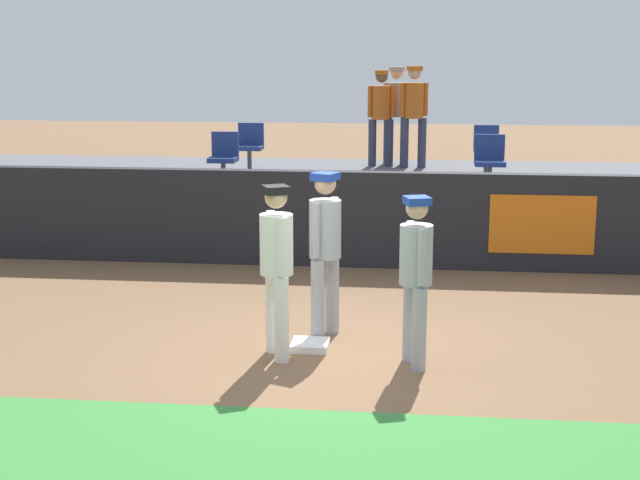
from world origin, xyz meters
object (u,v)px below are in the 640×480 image
player_fielder_home (277,259)px  spectator_casual (396,108)px  player_runner_visitor (416,269)px  seat_front_left (224,155)px  spectator_hooded (414,109)px  seat_front_right (490,158)px  spectator_capped (381,111)px  player_coach_visitor (325,243)px  seat_back_left (250,143)px  seat_back_right (486,146)px  first_base (310,345)px

player_fielder_home → spectator_casual: size_ratio=0.99×
player_runner_visitor → seat_front_left: seat_front_left is taller
player_runner_visitor → spectator_hooded: size_ratio=0.95×
player_runner_visitor → seat_front_right: size_ratio=2.10×
player_fielder_home → player_runner_visitor: 1.45m
spectator_capped → player_coach_visitor: bearing=86.0°
player_coach_visitor → seat_back_left: player_coach_visitor is taller
player_coach_visitor → seat_front_right: player_coach_visitor is taller
seat_back_right → spectator_hooded: 1.54m
player_coach_visitor → spectator_casual: (0.56, 7.71, 0.99)m
first_base → seat_front_left: 5.89m
seat_back_left → seat_front_left: bearing=-93.2°
first_base → player_fielder_home: bearing=-138.2°
player_coach_visitor → spectator_capped: 7.42m
seat_back_left → spectator_capped: bearing=15.8°
seat_back_right → spectator_capped: spectator_capped is taller
seat_back_right → spectator_hooded: bearing=157.3°
seat_front_right → spectator_casual: bearing=119.0°
first_base → spectator_hooded: bearing=82.5°
player_runner_visitor → seat_front_right: bearing=151.0°
player_runner_visitor → spectator_capped: size_ratio=0.99×
player_fielder_home → spectator_hooded: (1.32, 7.95, 1.03)m
player_coach_visitor → spectator_hooded: spectator_hooded is taller
player_coach_visitor → spectator_casual: size_ratio=1.02×
first_base → player_runner_visitor: bearing=-20.1°
first_base → player_coach_visitor: player_coach_visitor is taller
player_fielder_home → player_coach_visitor: 0.85m
spectator_hooded → player_runner_visitor: bearing=78.7°
seat_front_left → player_runner_visitor: bearing=-60.9°
player_coach_visitor → seat_front_left: bearing=-132.6°
player_coach_visitor → seat_back_left: (-2.09, 6.68, 0.39)m
first_base → seat_back_right: seat_back_right is taller
first_base → seat_back_left: 7.54m
player_runner_visitor → seat_front_right: (1.12, 5.74, 0.46)m
seat_back_left → spectator_casual: spectator_casual is taller
spectator_casual → seat_front_left: bearing=56.9°
player_fielder_home → player_coach_visitor: player_coach_visitor is taller
player_fielder_home → seat_back_left: bearing=167.4°
player_coach_visitor → seat_back_right: (2.20, 6.68, 0.39)m
seat_front_right → seat_back_right: bearing=87.9°
seat_back_left → spectator_hooded: (2.98, 0.55, 0.61)m
seat_back_left → spectator_capped: spectator_capped is taller
player_runner_visitor → seat_front_left: size_ratio=2.10×
player_fielder_home → seat_back_left: (-1.66, 7.41, 0.42)m
spectator_capped → seat_back_left: bearing=14.0°
spectator_capped → seat_front_left: bearing=43.2°
player_fielder_home → spectator_capped: 8.17m
seat_back_left → seat_back_right: (4.29, -0.00, -0.00)m
player_runner_visitor → seat_front_left: 6.59m
first_base → seat_back_right: bearing=72.0°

